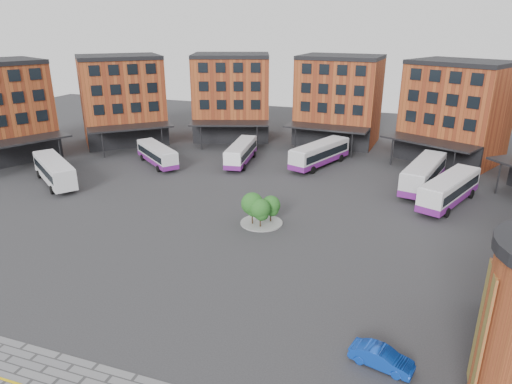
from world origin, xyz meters
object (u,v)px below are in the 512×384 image
(bus_f, at_px, (449,189))
(bus_b, at_px, (157,154))
(bus_c, at_px, (241,152))
(bus_e, at_px, (424,174))
(blue_car, at_px, (382,358))
(tree_island, at_px, (260,208))
(bus_a, at_px, (54,169))
(bus_d, at_px, (320,154))

(bus_f, bearing_deg, bus_b, -160.90)
(bus_f, bearing_deg, bus_c, -171.76)
(bus_e, bearing_deg, blue_car, -80.50)
(tree_island, distance_m, bus_f, 22.31)
(bus_a, height_order, bus_c, bus_a)
(bus_c, bearing_deg, bus_e, -13.32)
(tree_island, relative_size, bus_f, 0.37)
(bus_a, distance_m, bus_e, 46.87)
(bus_a, height_order, bus_d, bus_d)
(blue_car, bearing_deg, bus_d, 31.09)
(tree_island, relative_size, bus_b, 0.46)
(bus_c, bearing_deg, blue_car, -65.13)
(bus_a, bearing_deg, blue_car, -80.26)
(bus_a, relative_size, bus_b, 1.14)
(bus_c, xyz_separation_m, blue_car, (23.37, -36.91, -1.02))
(blue_car, bearing_deg, bus_a, 78.42)
(bus_d, xyz_separation_m, bus_f, (17.03, -9.93, -0.00))
(tree_island, bearing_deg, bus_d, 86.34)
(bus_f, bearing_deg, bus_a, -146.33)
(bus_a, xyz_separation_m, bus_b, (8.06, 11.70, -0.36))
(bus_f, bearing_deg, bus_e, 143.68)
(bus_d, height_order, bus_e, bus_e)
(bus_b, bearing_deg, bus_d, -33.56)
(bus_d, xyz_separation_m, blue_car, (12.17, -39.53, -1.19))
(bus_b, xyz_separation_m, bus_c, (11.29, 4.78, 0.07))
(bus_e, bearing_deg, bus_b, -163.69)
(tree_island, xyz_separation_m, bus_a, (-29.12, 3.35, 0.04))
(blue_car, bearing_deg, bus_b, 61.15)
(tree_island, bearing_deg, bus_f, 34.13)
(bus_c, xyz_separation_m, bus_f, (28.24, -7.31, 0.17))
(tree_island, relative_size, bus_a, 0.40)
(bus_a, bearing_deg, tree_island, -61.27)
(tree_island, xyz_separation_m, bus_d, (1.44, 22.45, -0.08))
(bus_a, xyz_separation_m, blue_car, (42.72, -20.43, -1.31))
(bus_a, distance_m, bus_c, 25.42)
(bus_c, height_order, bus_d, bus_d)
(blue_car, bearing_deg, bus_f, 4.64)
(tree_island, xyz_separation_m, blue_car, (13.60, -17.08, -1.27))
(bus_a, relative_size, bus_d, 0.90)
(blue_car, bearing_deg, tree_island, 52.52)
(bus_b, height_order, bus_d, bus_d)
(bus_b, distance_m, bus_f, 39.61)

